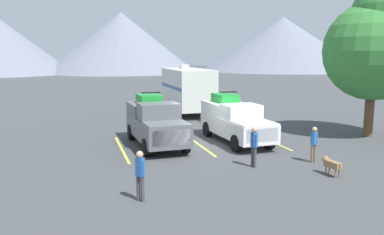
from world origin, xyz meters
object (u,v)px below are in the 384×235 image
at_px(pickup_truck_b, 234,120).
at_px(camper_trailer_a, 188,88).
at_px(person_a, 314,142).
at_px(dog, 331,164).
at_px(person_c, 140,172).
at_px(person_b, 254,144).
at_px(pickup_truck_a, 155,122).

bearing_deg(pickup_truck_b, camper_trailer_a, 88.39).
height_order(person_a, dog, person_a).
height_order(camper_trailer_a, person_c, camper_trailer_a).
height_order(camper_trailer_a, person_b, camper_trailer_a).
bearing_deg(dog, person_c, -175.59).
distance_m(camper_trailer_a, dog, 16.28).
height_order(pickup_truck_a, pickup_truck_b, pickup_truck_a).
relative_size(person_b, person_c, 1.03).
height_order(pickup_truck_b, person_b, pickup_truck_b).
relative_size(pickup_truck_a, person_c, 3.43).
distance_m(pickup_truck_b, person_a, 5.02).
relative_size(pickup_truck_b, person_c, 3.42).
height_order(camper_trailer_a, person_a, camper_trailer_a).
relative_size(pickup_truck_b, dog, 5.54).
height_order(pickup_truck_a, person_b, pickup_truck_a).
bearing_deg(person_a, pickup_truck_b, 108.89).
height_order(pickup_truck_b, dog, pickup_truck_b).
height_order(pickup_truck_a, person_c, pickup_truck_a).
xyz_separation_m(pickup_truck_a, person_a, (5.76, -5.12, -0.31)).
distance_m(camper_trailer_a, person_b, 14.46).
relative_size(pickup_truck_b, person_b, 3.33).
relative_size(pickup_truck_a, person_b, 3.34).
height_order(person_c, dog, person_c).
xyz_separation_m(pickup_truck_b, person_c, (-6.11, -7.03, -0.22)).
bearing_deg(pickup_truck_b, person_c, -131.01).
relative_size(camper_trailer_a, person_a, 4.96).
height_order(pickup_truck_a, person_a, pickup_truck_a).
xyz_separation_m(camper_trailer_a, person_c, (-6.39, -16.75, -1.02)).
bearing_deg(person_b, dog, -38.17).
bearing_deg(camper_trailer_a, pickup_truck_a, -115.23).
xyz_separation_m(person_a, dog, (-0.40, -1.72, -0.43)).
bearing_deg(dog, camper_trailer_a, 93.38).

